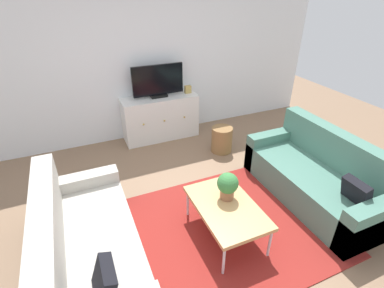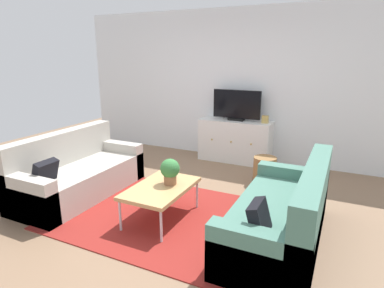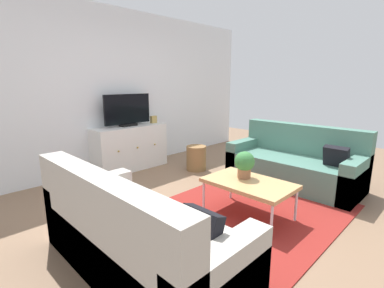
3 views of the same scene
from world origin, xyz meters
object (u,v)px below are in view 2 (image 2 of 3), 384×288
(couch_left_side, at_px, (75,175))
(wicker_basket, at_px, (264,171))
(tv_console, at_px, (235,141))
(couch_right_side, at_px, (286,218))
(flat_screen_tv, at_px, (237,105))
(coffee_table, at_px, (161,189))
(potted_plant, at_px, (170,170))
(mantel_clock, at_px, (265,119))

(couch_left_side, relative_size, wicker_basket, 4.40)
(couch_left_side, bearing_deg, tv_console, 57.16)
(couch_right_side, xyz_separation_m, flat_screen_tv, (-1.35, 2.39, 0.74))
(flat_screen_tv, bearing_deg, coffee_table, -91.72)
(flat_screen_tv, bearing_deg, tv_console, -90.00)
(couch_left_side, relative_size, potted_plant, 5.95)
(couch_left_side, relative_size, coffee_table, 1.94)
(mantel_clock, height_order, wicker_basket, mantel_clock)
(couch_right_side, relative_size, potted_plant, 5.95)
(mantel_clock, bearing_deg, wicker_basket, -74.87)
(couch_right_side, bearing_deg, coffee_table, -175.51)
(potted_plant, relative_size, mantel_clock, 2.39)
(flat_screen_tv, bearing_deg, potted_plant, -90.27)
(couch_left_side, distance_m, tv_console, 2.83)
(couch_right_side, height_order, coffee_table, couch_right_side)
(mantel_clock, bearing_deg, potted_plant, -102.77)
(coffee_table, bearing_deg, wicker_basket, 62.64)
(couch_left_side, height_order, potted_plant, couch_left_side)
(couch_left_side, xyz_separation_m, wicker_basket, (2.29, 1.51, -0.07))
(couch_left_side, distance_m, coffee_table, 1.47)
(wicker_basket, bearing_deg, mantel_clock, 105.13)
(couch_right_side, xyz_separation_m, coffee_table, (-1.42, -0.11, 0.10))
(tv_console, bearing_deg, couch_left_side, -122.84)
(potted_plant, xyz_separation_m, mantel_clock, (0.54, 2.37, 0.23))
(couch_left_side, relative_size, mantel_clock, 14.26)
(potted_plant, bearing_deg, mantel_clock, 77.23)
(flat_screen_tv, xyz_separation_m, wicker_basket, (0.76, -0.89, -0.81))
(couch_left_side, bearing_deg, wicker_basket, 33.28)
(tv_console, distance_m, wicker_basket, 1.17)
(coffee_table, distance_m, potted_plant, 0.24)
(couch_right_side, bearing_deg, flat_screen_tv, 119.33)
(potted_plant, bearing_deg, wicker_basket, 62.83)
(mantel_clock, relative_size, wicker_basket, 0.31)
(couch_left_side, height_order, wicker_basket, couch_left_side)
(flat_screen_tv, relative_size, wicker_basket, 2.05)
(potted_plant, height_order, flat_screen_tv, flat_screen_tv)
(couch_left_side, xyz_separation_m, tv_console, (1.53, 2.37, 0.10))
(potted_plant, bearing_deg, couch_right_side, 0.01)
(tv_console, relative_size, mantel_clock, 9.95)
(coffee_table, distance_m, mantel_clock, 2.60)
(couch_right_side, xyz_separation_m, mantel_clock, (-0.82, 2.37, 0.54))
(coffee_table, relative_size, flat_screen_tv, 1.11)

